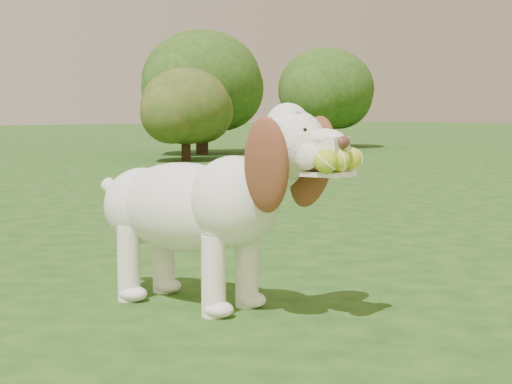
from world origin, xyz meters
TOP-DOWN VIEW (x-y plane):
  - ground at (0.00, 0.00)m, footprint 80.00×80.00m
  - dog at (0.43, 0.04)m, footprint 0.66×1.26m
  - shrub_h at (10.52, 10.71)m, footprint 2.02×2.02m
  - shrub_d at (5.68, 8.52)m, footprint 1.41×1.41m
  - shrub_f at (7.02, 10.11)m, footprint 2.15×2.15m

SIDE VIEW (x-z plane):
  - ground at x=0.00m, z-range 0.00..0.00m
  - dog at x=0.43m, z-range 0.03..0.86m
  - shrub_d at x=5.68m, z-range 0.13..1.58m
  - shrub_h at x=10.52m, z-range 0.18..2.28m
  - shrub_f at x=7.02m, z-range 0.20..2.43m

